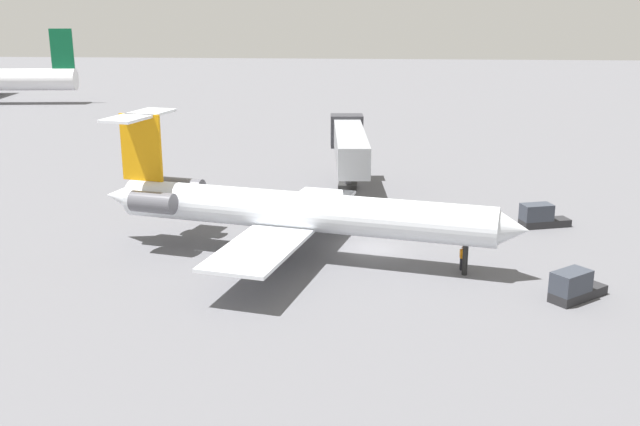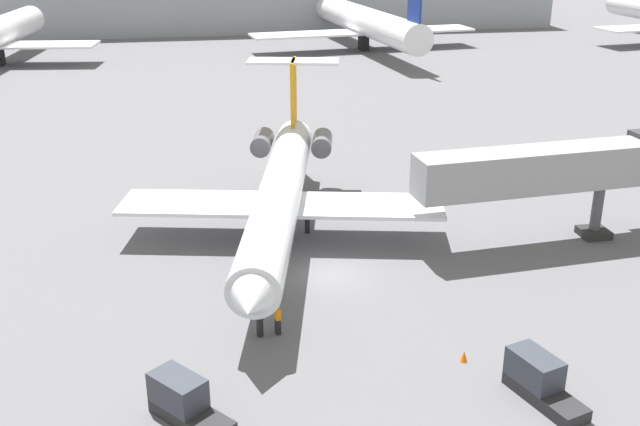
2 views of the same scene
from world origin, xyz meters
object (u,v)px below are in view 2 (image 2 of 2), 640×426
(regional_jet, at_px, (281,189))
(baggage_tug_lead, at_px, (184,401))
(traffic_cone_near, at_px, (464,356))
(parked_airliner_centre, at_px, (364,22))
(baggage_tug_trailing, at_px, (539,380))
(ground_crew_marshaller, at_px, (278,319))
(jet_bridge, at_px, (566,168))

(regional_jet, relative_size, baggage_tug_lead, 7.66)
(regional_jet, relative_size, traffic_cone_near, 55.38)
(parked_airliner_centre, bearing_deg, baggage_tug_lead, -107.78)
(regional_jet, xyz_separation_m, parked_airliner_centre, (22.38, 71.81, 0.95))
(baggage_tug_trailing, bearing_deg, baggage_tug_lead, 175.72)
(ground_crew_marshaller, xyz_separation_m, baggage_tug_trailing, (10.54, -7.24, -0.02))
(jet_bridge, xyz_separation_m, parked_airliner_centre, (4.84, 75.23, -0.52))
(baggage_tug_lead, bearing_deg, jet_bridge, 31.30)
(jet_bridge, relative_size, baggage_tug_trailing, 4.20)
(ground_crew_marshaller, distance_m, parked_airliner_centre, 87.17)
(ground_crew_marshaller, bearing_deg, parked_airliner_centre, 73.92)
(baggage_tug_trailing, xyz_separation_m, traffic_cone_near, (-2.20, 3.21, -0.56))
(baggage_tug_lead, bearing_deg, regional_jet, 70.35)
(jet_bridge, height_order, parked_airliner_centre, parked_airliner_centre)
(baggage_tug_lead, distance_m, traffic_cone_near, 13.19)
(traffic_cone_near, xyz_separation_m, parked_airliner_centre, (15.79, 87.73, 4.15))
(traffic_cone_near, height_order, parked_airliner_centre, parked_airliner_centre)
(traffic_cone_near, bearing_deg, jet_bridge, 48.78)
(regional_jet, bearing_deg, parked_airliner_centre, 72.69)
(regional_jet, distance_m, baggage_tug_trailing, 21.21)
(jet_bridge, relative_size, baggage_tug_lead, 4.48)
(ground_crew_marshaller, relative_size, baggage_tug_lead, 0.43)
(ground_crew_marshaller, distance_m, baggage_tug_trailing, 12.79)
(regional_jet, xyz_separation_m, baggage_tug_trailing, (8.79, -19.12, -2.63))
(baggage_tug_trailing, xyz_separation_m, parked_airliner_centre, (13.59, 90.94, 3.58))
(jet_bridge, bearing_deg, baggage_tug_lead, -148.70)
(regional_jet, xyz_separation_m, ground_crew_marshaller, (-1.75, -11.88, -2.61))
(jet_bridge, bearing_deg, baggage_tug_trailing, -119.12)
(jet_bridge, distance_m, baggage_tug_trailing, 18.44)
(jet_bridge, bearing_deg, ground_crew_marshaller, -156.30)
(ground_crew_marshaller, bearing_deg, jet_bridge, 23.70)
(ground_crew_marshaller, xyz_separation_m, parked_airliner_centre, (24.12, 83.69, 3.56))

